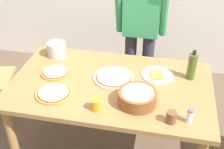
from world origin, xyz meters
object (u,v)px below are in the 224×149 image
at_px(plate_with_slice, 157,75).
at_px(olive_oil_bottle, 192,66).
at_px(pizza_raw_on_board, 114,77).
at_px(salt_shaker, 190,116).
at_px(cup_orange, 96,105).
at_px(dining_table, 111,92).
at_px(person_cook, 141,25).
at_px(pizza_cooked_on_tray, 56,72).
at_px(popcorn_bowl, 137,96).
at_px(cup_small_brown, 171,117).
at_px(steel_pot, 56,49).
at_px(pizza_second_cooked, 54,93).

distance_m(plate_with_slice, olive_oil_bottle, 0.29).
height_order(pizza_raw_on_board, salt_shaker, salt_shaker).
xyz_separation_m(cup_orange, salt_shaker, (0.64, 0.00, 0.01)).
bearing_deg(olive_oil_bottle, dining_table, -161.75).
distance_m(person_cook, olive_oil_bottle, 0.74).
relative_size(pizza_raw_on_board, plate_with_slice, 1.29).
relative_size(pizza_raw_on_board, cup_orange, 3.93).
xyz_separation_m(person_cook, pizza_cooked_on_tray, (-0.62, -0.71, -0.17)).
distance_m(popcorn_bowl, cup_small_brown, 0.29).
distance_m(cup_orange, salt_shaker, 0.64).
xyz_separation_m(steel_pot, salt_shaker, (1.18, -0.66, -0.01)).
relative_size(pizza_raw_on_board, olive_oil_bottle, 1.31).
relative_size(pizza_raw_on_board, steel_pot, 1.93).
distance_m(pizza_raw_on_board, pizza_second_cooked, 0.50).
relative_size(person_cook, cup_orange, 19.06).
bearing_deg(dining_table, pizza_raw_on_board, 82.85).
xyz_separation_m(steel_pot, cup_orange, (0.55, -0.67, -0.02)).
relative_size(olive_oil_bottle, cup_orange, 3.01).
bearing_deg(pizza_raw_on_board, pizza_second_cooked, -143.35).
bearing_deg(cup_small_brown, pizza_second_cooked, 171.65).
distance_m(pizza_raw_on_board, cup_orange, 0.41).
xyz_separation_m(dining_table, pizza_cooked_on_tray, (-0.48, 0.05, 0.10)).
height_order(olive_oil_bottle, cup_small_brown, olive_oil_bottle).
distance_m(olive_oil_bottle, cup_small_brown, 0.58).
bearing_deg(plate_with_slice, steel_pot, 170.60).
bearing_deg(pizza_second_cooked, cup_orange, -16.45).
bearing_deg(pizza_second_cooked, olive_oil_bottle, 23.05).
xyz_separation_m(steel_pot, cup_small_brown, (1.06, -0.69, -0.02)).
distance_m(pizza_second_cooked, cup_orange, 0.38).
height_order(plate_with_slice, popcorn_bowl, popcorn_bowl).
relative_size(pizza_cooked_on_tray, olive_oil_bottle, 0.97).
bearing_deg(dining_table, popcorn_bowl, -40.63).
distance_m(popcorn_bowl, olive_oil_bottle, 0.56).
bearing_deg(person_cook, pizza_cooked_on_tray, -131.38).
bearing_deg(pizza_raw_on_board, pizza_cooked_on_tray, -177.33).
xyz_separation_m(pizza_raw_on_board, steel_pot, (-0.59, 0.26, 0.06)).
bearing_deg(pizza_second_cooked, person_cook, 61.59).
height_order(dining_table, pizza_raw_on_board, pizza_raw_on_board).
relative_size(pizza_cooked_on_tray, plate_with_slice, 0.95).
relative_size(plate_with_slice, popcorn_bowl, 0.93).
xyz_separation_m(pizza_second_cooked, cup_small_brown, (0.88, -0.13, 0.03)).
height_order(popcorn_bowl, steel_pot, steel_pot).
bearing_deg(cup_small_brown, popcorn_bowl, 148.63).
relative_size(pizza_cooked_on_tray, cup_small_brown, 2.91).
bearing_deg(popcorn_bowl, person_cook, 95.97).
distance_m(dining_table, steel_pot, 0.69).
bearing_deg(steel_pot, cup_small_brown, -32.98).
bearing_deg(pizza_cooked_on_tray, pizza_second_cooked, -71.82).
height_order(steel_pot, cup_small_brown, steel_pot).
bearing_deg(person_cook, popcorn_bowl, -84.03).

